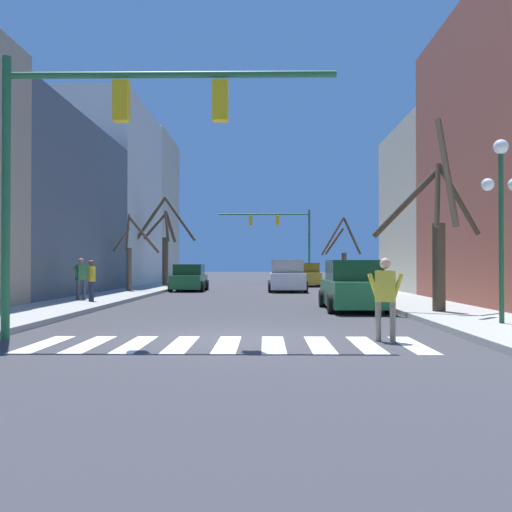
{
  "coord_description": "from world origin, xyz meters",
  "views": [
    {
      "loc": [
        0.74,
        -12.69,
        1.56
      ],
      "look_at": [
        0.17,
        25.43,
        2.12
      ],
      "focal_mm": 42.0,
      "sensor_mm": 36.0,
      "label": 1
    }
  ],
  "objects_px": {
    "street_tree_right_far": "(342,256)",
    "traffic_signal_near": "(104,132)",
    "street_lamp_right_corner": "(501,193)",
    "street_tree_left_far": "(165,242)",
    "car_parked_left_far": "(353,287)",
    "car_driving_toward_lane": "(189,278)",
    "car_at_intersection": "(287,277)",
    "street_tree_right_near": "(437,233)",
    "car_parked_right_near": "(307,275)",
    "pedestrian_on_right_sidewalk": "(91,277)",
    "pedestrian_waiting_at_curb": "(385,292)",
    "street_tree_right_mid": "(131,257)",
    "traffic_signal_far": "(282,229)",
    "pedestrian_crossing_street": "(81,275)"
  },
  "relations": [
    {
      "from": "street_tree_right_far",
      "to": "traffic_signal_near",
      "type": "bearing_deg",
      "value": -107.61
    },
    {
      "from": "street_lamp_right_corner",
      "to": "street_tree_left_far",
      "type": "xyz_separation_m",
      "value": [
        -12.58,
        26.26,
        -0.17
      ]
    },
    {
      "from": "car_parked_left_far",
      "to": "car_driving_toward_lane",
      "type": "distance_m",
      "value": 16.75
    },
    {
      "from": "car_at_intersection",
      "to": "street_tree_right_near",
      "type": "xyz_separation_m",
      "value": [
        3.91,
        -16.63,
        1.68
      ]
    },
    {
      "from": "street_tree_right_near",
      "to": "car_driving_toward_lane",
      "type": "bearing_deg",
      "value": 119.08
    },
    {
      "from": "car_parked_right_near",
      "to": "pedestrian_on_right_sidewalk",
      "type": "xyz_separation_m",
      "value": [
        -9.8,
        -20.29,
        0.3
      ]
    },
    {
      "from": "pedestrian_waiting_at_curb",
      "to": "street_tree_right_far",
      "type": "height_order",
      "value": "street_tree_right_far"
    },
    {
      "from": "car_parked_left_far",
      "to": "car_parked_right_near",
      "type": "bearing_deg",
      "value": -0.08
    },
    {
      "from": "traffic_signal_near",
      "to": "street_tree_right_mid",
      "type": "distance_m",
      "value": 20.74
    },
    {
      "from": "pedestrian_on_right_sidewalk",
      "to": "pedestrian_waiting_at_curb",
      "type": "height_order",
      "value": "pedestrian_on_right_sidewalk"
    },
    {
      "from": "car_parked_left_far",
      "to": "street_tree_right_mid",
      "type": "height_order",
      "value": "street_tree_right_mid"
    },
    {
      "from": "car_parked_right_near",
      "to": "traffic_signal_far",
      "type": "bearing_deg",
      "value": 8.99
    },
    {
      "from": "traffic_signal_far",
      "to": "street_tree_right_near",
      "type": "relative_size",
      "value": 1.38
    },
    {
      "from": "car_parked_left_far",
      "to": "pedestrian_on_right_sidewalk",
      "type": "distance_m",
      "value": 10.1
    },
    {
      "from": "car_parked_right_near",
      "to": "pedestrian_waiting_at_curb",
      "type": "relative_size",
      "value": 2.74
    },
    {
      "from": "traffic_signal_near",
      "to": "street_lamp_right_corner",
      "type": "bearing_deg",
      "value": 13.39
    },
    {
      "from": "street_tree_right_far",
      "to": "street_tree_left_far",
      "type": "bearing_deg",
      "value": 169.79
    },
    {
      "from": "traffic_signal_far",
      "to": "pedestrian_on_right_sidewalk",
      "type": "height_order",
      "value": "traffic_signal_far"
    },
    {
      "from": "traffic_signal_near",
      "to": "car_at_intersection",
      "type": "relative_size",
      "value": 1.58
    },
    {
      "from": "car_parked_right_near",
      "to": "street_tree_left_far",
      "type": "bearing_deg",
      "value": 104.83
    },
    {
      "from": "car_at_intersection",
      "to": "street_tree_right_mid",
      "type": "distance_m",
      "value": 8.92
    },
    {
      "from": "pedestrian_crossing_street",
      "to": "traffic_signal_near",
      "type": "bearing_deg",
      "value": 57.6
    },
    {
      "from": "traffic_signal_near",
      "to": "street_tree_left_far",
      "type": "bearing_deg",
      "value": 97.08
    },
    {
      "from": "car_parked_right_near",
      "to": "car_at_intersection",
      "type": "distance_m",
      "value": 8.87
    },
    {
      "from": "traffic_signal_near",
      "to": "traffic_signal_far",
      "type": "bearing_deg",
      "value": 83.14
    },
    {
      "from": "street_tree_left_far",
      "to": "street_tree_right_far",
      "type": "bearing_deg",
      "value": -10.21
    },
    {
      "from": "traffic_signal_far",
      "to": "pedestrian_crossing_street",
      "type": "xyz_separation_m",
      "value": [
        -8.98,
        -28.92,
        -3.61
      ]
    },
    {
      "from": "street_tree_left_far",
      "to": "traffic_signal_near",
      "type": "bearing_deg",
      "value": -82.92
    },
    {
      "from": "pedestrian_waiting_at_curb",
      "to": "car_at_intersection",
      "type": "bearing_deg",
      "value": 111.12
    },
    {
      "from": "pedestrian_crossing_street",
      "to": "car_driving_toward_lane",
      "type": "bearing_deg",
      "value": -155.99
    },
    {
      "from": "car_parked_left_far",
      "to": "pedestrian_crossing_street",
      "type": "bearing_deg",
      "value": 71.6
    },
    {
      "from": "pedestrian_waiting_at_curb",
      "to": "street_tree_left_far",
      "type": "height_order",
      "value": "street_tree_left_far"
    },
    {
      "from": "pedestrian_waiting_at_curb",
      "to": "street_tree_left_far",
      "type": "bearing_deg",
      "value": 126.22
    },
    {
      "from": "traffic_signal_far",
      "to": "street_tree_right_mid",
      "type": "xyz_separation_m",
      "value": [
        -8.85,
        -20.39,
        -2.75
      ]
    },
    {
      "from": "car_parked_left_far",
      "to": "traffic_signal_far",
      "type": "bearing_deg",
      "value": 2.62
    },
    {
      "from": "car_at_intersection",
      "to": "street_tree_right_near",
      "type": "relative_size",
      "value": 0.75
    },
    {
      "from": "street_lamp_right_corner",
      "to": "pedestrian_on_right_sidewalk",
      "type": "relative_size",
      "value": 2.79
    },
    {
      "from": "street_lamp_right_corner",
      "to": "street_tree_left_far",
      "type": "relative_size",
      "value": 0.73
    },
    {
      "from": "traffic_signal_far",
      "to": "street_tree_right_near",
      "type": "height_order",
      "value": "traffic_signal_far"
    },
    {
      "from": "car_parked_right_near",
      "to": "car_driving_toward_lane",
      "type": "bearing_deg",
      "value": 136.13
    },
    {
      "from": "traffic_signal_near",
      "to": "car_at_intersection",
      "type": "distance_m",
      "value": 23.09
    },
    {
      "from": "street_lamp_right_corner",
      "to": "street_tree_right_near",
      "type": "relative_size",
      "value": 0.76
    },
    {
      "from": "street_lamp_right_corner",
      "to": "street_tree_right_mid",
      "type": "height_order",
      "value": "street_lamp_right_corner"
    },
    {
      "from": "car_parked_right_near",
      "to": "pedestrian_crossing_street",
      "type": "xyz_separation_m",
      "value": [
        -10.5,
        -19.35,
        0.35
      ]
    },
    {
      "from": "pedestrian_crossing_street",
      "to": "street_tree_right_near",
      "type": "relative_size",
      "value": 0.29
    },
    {
      "from": "street_lamp_right_corner",
      "to": "pedestrian_waiting_at_curb",
      "type": "xyz_separation_m",
      "value": [
        -3.26,
        -2.31,
        -2.28
      ]
    },
    {
      "from": "car_driving_toward_lane",
      "to": "street_tree_right_mid",
      "type": "distance_m",
      "value": 4.25
    },
    {
      "from": "car_at_intersection",
      "to": "pedestrian_waiting_at_curb",
      "type": "height_order",
      "value": "car_at_intersection"
    },
    {
      "from": "car_driving_toward_lane",
      "to": "car_parked_left_far",
      "type": "bearing_deg",
      "value": -153.25
    },
    {
      "from": "traffic_signal_far",
      "to": "car_parked_right_near",
      "type": "height_order",
      "value": "traffic_signal_far"
    }
  ]
}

